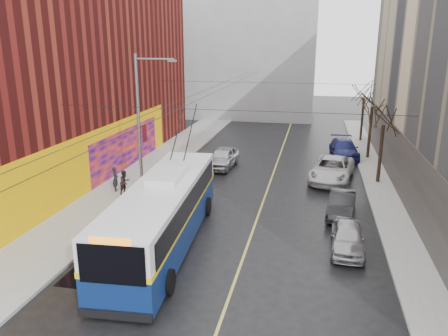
{
  "coord_description": "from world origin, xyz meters",
  "views": [
    {
      "loc": [
        4.41,
        -15.11,
        9.6
      ],
      "look_at": [
        -0.45,
        7.92,
        2.85
      ],
      "focal_mm": 35.0,
      "sensor_mm": 36.0,
      "label": 1
    }
  ],
  "objects_px": {
    "streetlight_pole": "(141,123)",
    "tree_far": "(365,90)",
    "pedestrian_b": "(125,182)",
    "tree_mid": "(373,98)",
    "parked_car_b": "(342,204)",
    "tree_near": "(384,114)",
    "pedestrian_a": "(115,179)",
    "parked_car_d": "(344,149)",
    "following_car": "(223,158)",
    "parked_car_c": "(332,169)",
    "trolleybus": "(163,213)",
    "parked_car_a": "(348,237)"
  },
  "relations": [
    {
      "from": "pedestrian_a",
      "to": "parked_car_c",
      "type": "bearing_deg",
      "value": -85.96
    },
    {
      "from": "tree_far",
      "to": "parked_car_d",
      "type": "relative_size",
      "value": 1.22
    },
    {
      "from": "parked_car_b",
      "to": "following_car",
      "type": "distance_m",
      "value": 12.3
    },
    {
      "from": "tree_mid",
      "to": "parked_car_d",
      "type": "height_order",
      "value": "tree_mid"
    },
    {
      "from": "parked_car_a",
      "to": "following_car",
      "type": "xyz_separation_m",
      "value": [
        -8.93,
        13.04,
        0.13
      ]
    },
    {
      "from": "tree_mid",
      "to": "pedestrian_a",
      "type": "xyz_separation_m",
      "value": [
        -17.27,
        -12.72,
        -4.28
      ]
    },
    {
      "from": "tree_near",
      "to": "parked_car_b",
      "type": "height_order",
      "value": "tree_near"
    },
    {
      "from": "trolleybus",
      "to": "following_car",
      "type": "bearing_deg",
      "value": 86.95
    },
    {
      "from": "trolleybus",
      "to": "parked_car_d",
      "type": "relative_size",
      "value": 2.43
    },
    {
      "from": "tree_far",
      "to": "pedestrian_a",
      "type": "height_order",
      "value": "tree_far"
    },
    {
      "from": "tree_far",
      "to": "pedestrian_b",
      "type": "bearing_deg",
      "value": -129.11
    },
    {
      "from": "tree_mid",
      "to": "tree_far",
      "type": "relative_size",
      "value": 1.02
    },
    {
      "from": "trolleybus",
      "to": "streetlight_pole",
      "type": "bearing_deg",
      "value": 115.52
    },
    {
      "from": "tree_far",
      "to": "pedestrian_a",
      "type": "xyz_separation_m",
      "value": [
        -17.27,
        -19.72,
        -4.17
      ]
    },
    {
      "from": "parked_car_b",
      "to": "pedestrian_a",
      "type": "xyz_separation_m",
      "value": [
        -14.46,
        0.96,
        0.3
      ]
    },
    {
      "from": "parked_car_a",
      "to": "parked_car_d",
      "type": "xyz_separation_m",
      "value": [
        0.74,
        18.21,
        0.11
      ]
    },
    {
      "from": "tree_far",
      "to": "parked_car_d",
      "type": "xyz_separation_m",
      "value": [
        -2.0,
        -6.96,
        -4.36
      ]
    },
    {
      "from": "tree_mid",
      "to": "parked_car_d",
      "type": "xyz_separation_m",
      "value": [
        -2.0,
        0.04,
        -4.47
      ]
    },
    {
      "from": "streetlight_pole",
      "to": "parked_car_a",
      "type": "bearing_deg",
      "value": -22.64
    },
    {
      "from": "streetlight_pole",
      "to": "parked_car_b",
      "type": "xyz_separation_m",
      "value": [
        12.32,
        -0.67,
        -4.17
      ]
    },
    {
      "from": "parked_car_c",
      "to": "parked_car_b",
      "type": "bearing_deg",
      "value": -77.74
    },
    {
      "from": "tree_far",
      "to": "following_car",
      "type": "distance_m",
      "value": 17.38
    },
    {
      "from": "following_car",
      "to": "parked_car_c",
      "type": "bearing_deg",
      "value": -7.07
    },
    {
      "from": "pedestrian_a",
      "to": "streetlight_pole",
      "type": "bearing_deg",
      "value": -115.91
    },
    {
      "from": "parked_car_a",
      "to": "following_car",
      "type": "height_order",
      "value": "following_car"
    },
    {
      "from": "trolleybus",
      "to": "parked_car_c",
      "type": "bearing_deg",
      "value": 52.9
    },
    {
      "from": "parked_car_d",
      "to": "following_car",
      "type": "relative_size",
      "value": 1.15
    },
    {
      "from": "trolleybus",
      "to": "parked_car_b",
      "type": "relative_size",
      "value": 3.2
    },
    {
      "from": "tree_far",
      "to": "parked_car_b",
      "type": "height_order",
      "value": "tree_far"
    },
    {
      "from": "parked_car_b",
      "to": "pedestrian_b",
      "type": "xyz_separation_m",
      "value": [
        -13.59,
        0.49,
        0.27
      ]
    },
    {
      "from": "trolleybus",
      "to": "parked_car_b",
      "type": "distance_m",
      "value": 10.51
    },
    {
      "from": "parked_car_a",
      "to": "tree_far",
      "type": "bearing_deg",
      "value": 85.89
    },
    {
      "from": "parked_car_d",
      "to": "tree_mid",
      "type": "bearing_deg",
      "value": -5.11
    },
    {
      "from": "parked_car_a",
      "to": "parked_car_b",
      "type": "height_order",
      "value": "parked_car_b"
    },
    {
      "from": "trolleybus",
      "to": "parked_car_d",
      "type": "bearing_deg",
      "value": 60.38
    },
    {
      "from": "tree_mid",
      "to": "pedestrian_a",
      "type": "bearing_deg",
      "value": -143.64
    },
    {
      "from": "parked_car_b",
      "to": "following_car",
      "type": "relative_size",
      "value": 0.87
    },
    {
      "from": "tree_near",
      "to": "pedestrian_a",
      "type": "xyz_separation_m",
      "value": [
        -17.27,
        -5.72,
        -4.0
      ]
    },
    {
      "from": "streetlight_pole",
      "to": "parked_car_d",
      "type": "relative_size",
      "value": 1.67
    },
    {
      "from": "trolleybus",
      "to": "parked_car_d",
      "type": "xyz_separation_m",
      "value": [
        9.51,
        19.54,
        -0.92
      ]
    },
    {
      "from": "following_car",
      "to": "trolleybus",
      "type": "bearing_deg",
      "value": -84.59
    },
    {
      "from": "parked_car_a",
      "to": "parked_car_c",
      "type": "distance_m",
      "value": 11.27
    },
    {
      "from": "streetlight_pole",
      "to": "tree_far",
      "type": "bearing_deg",
      "value": 52.88
    },
    {
      "from": "tree_near",
      "to": "parked_car_a",
      "type": "bearing_deg",
      "value": -103.78
    },
    {
      "from": "parked_car_c",
      "to": "parked_car_d",
      "type": "xyz_separation_m",
      "value": [
        1.2,
        6.95,
        -0.05
      ]
    },
    {
      "from": "tree_far",
      "to": "trolleybus",
      "type": "distance_m",
      "value": 29.09
    },
    {
      "from": "tree_mid",
      "to": "parked_car_b",
      "type": "relative_size",
      "value": 1.64
    },
    {
      "from": "tree_mid",
      "to": "pedestrian_b",
      "type": "distance_m",
      "value": 21.49
    },
    {
      "from": "trolleybus",
      "to": "following_car",
      "type": "distance_m",
      "value": 14.39
    },
    {
      "from": "tree_far",
      "to": "parked_car_b",
      "type": "bearing_deg",
      "value": -97.76
    }
  ]
}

